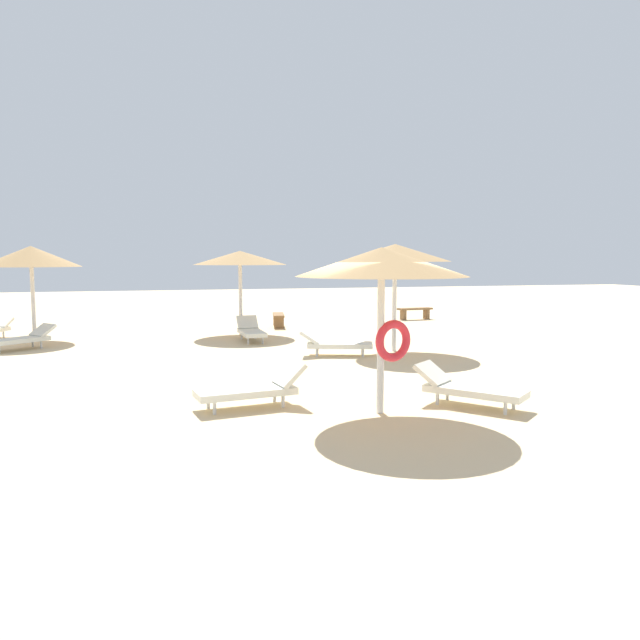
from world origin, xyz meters
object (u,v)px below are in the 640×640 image
lounger_0 (467,388)px  parasol_3 (395,253)px  lounger_5 (253,389)px  lounger_1 (21,339)px  parasol_1 (31,257)px  parasol_2 (240,258)px  lounger_2 (251,331)px  lounger_3 (335,344)px  bench_0 (415,311)px  parasol_0 (382,264)px  bench_1 (278,318)px

lounger_0 → parasol_3: bearing=79.3°
lounger_0 → lounger_5: size_ratio=0.96×
parasol_3 → lounger_1: bearing=163.8°
parasol_1 → parasol_2: 6.47m
lounger_1 → lounger_2: (6.50, 0.09, 0.01)m
parasol_3 → lounger_3: 3.03m
lounger_1 → lounger_3: (8.20, -3.28, 0.00)m
lounger_3 → parasol_3: bearing=11.2°
bench_0 → parasol_1: bearing=-169.1°
parasol_2 → bench_0: (7.72, 2.95, -2.22)m
bench_0 → lounger_3: bearing=-126.1°
parasol_3 → parasol_0: bearing=-114.1°
lounger_5 → bench_1: lounger_5 is taller
lounger_2 → lounger_5: 8.43m
parasol_2 → bench_0: bearing=20.9°
parasol_1 → parasol_0: bearing=-57.4°
parasol_3 → lounger_0: parasol_3 is taller
parasol_3 → parasol_2: bearing=126.5°
parasol_2 → lounger_2: parasol_2 is taller
bench_1 → parasol_0: bearing=-93.9°
parasol_0 → bench_0: size_ratio=1.85×
bench_0 → lounger_5: bearing=-124.2°
lounger_0 → bench_0: size_ratio=1.22×
parasol_0 → parasol_3: bearing=65.9°
parasol_1 → lounger_2: (6.53, -2.05, -2.29)m
parasol_1 → parasol_3: bearing=-26.7°
parasol_2 → lounger_5: (-1.19, -10.17, -2.24)m
parasol_2 → parasol_0: bearing=-86.0°
lounger_3 → bench_1: bearing=90.9°
lounger_0 → lounger_5: bearing=166.0°
parasol_1 → lounger_0: parasol_1 is taller
lounger_1 → parasol_3: bearing=-16.2°
bench_0 → bench_1: same height
parasol_0 → lounger_5: size_ratio=1.45×
parasol_2 → lounger_1: parasol_2 is taller
parasol_1 → parasol_3: size_ratio=0.98×
parasol_0 → parasol_3: (2.80, 6.26, 0.23)m
lounger_0 → bench_1: 12.85m
parasol_1 → lounger_5: 11.87m
lounger_2 → lounger_3: lounger_2 is taller
bench_0 → parasol_3: bearing=-117.9°
lounger_0 → lounger_2: size_ratio=0.98×
parasol_0 → lounger_3: (0.97, 5.90, -2.15)m
parasol_2 → lounger_1: 7.09m
parasol_1 → parasol_3: parasol_3 is taller
parasol_2 → lounger_5: 10.48m
parasol_2 → bench_1: parasol_2 is taller
parasol_0 → lounger_5: bearing=154.7°
parasol_3 → bench_1: bearing=106.3°
lounger_5 → bench_1: size_ratio=1.26×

